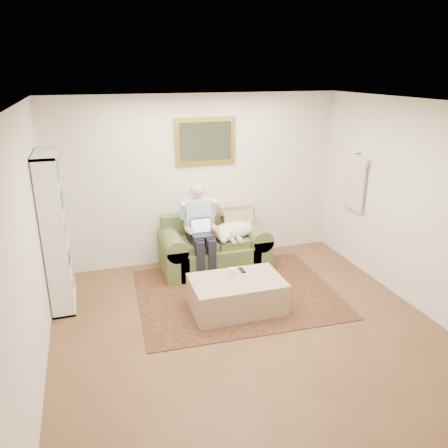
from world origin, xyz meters
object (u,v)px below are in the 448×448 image
bookshelf (55,232)px  laptop (202,231)px  sleeping_dog (234,230)px  coffee_mug (232,272)px  sofa (214,251)px  seated_man (201,231)px  ottoman (237,295)px

bookshelf → laptop: bearing=7.0°
sleeping_dog → bookshelf: bookshelf is taller
coffee_mug → bookshelf: bearing=161.4°
sofa → laptop: (-0.24, -0.21, 0.44)m
sofa → seated_man: (-0.24, -0.15, 0.40)m
laptop → sleeping_dog: size_ratio=0.47×
coffee_mug → seated_man: bearing=98.2°
laptop → bookshelf: size_ratio=0.16×
sleeping_dog → coffee_mug: 1.16m
laptop → coffee_mug: laptop is taller
seated_man → laptop: 0.07m
sofa → coffee_mug: size_ratio=16.25×
bookshelf → coffee_mug: bearing=-18.6°
seated_man → ottoman: size_ratio=1.18×
laptop → coffee_mug: (0.15, -0.95, -0.25)m
sofa → coffee_mug: 1.18m
laptop → sleeping_dog: 0.56m
sofa → ottoman: (-0.08, -1.30, -0.07)m
sleeping_dog → sofa: bearing=164.3°
ottoman → bookshelf: bearing=158.3°
ottoman → seated_man: bearing=98.0°
seated_man → coffee_mug: seated_man is taller
ottoman → sofa: bearing=86.4°
seated_man → bookshelf: bookshelf is taller
coffee_mug → sofa: bearing=85.2°
ottoman → bookshelf: bookshelf is taller
sleeping_dog → bookshelf: bearing=-171.5°
sofa → laptop: 0.54m
sofa → coffee_mug: bearing=-94.8°
ottoman → bookshelf: (-2.12, 0.84, 0.79)m
sleeping_dog → coffee_mug: sleeping_dog is taller
seated_man → coffee_mug: 1.05m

